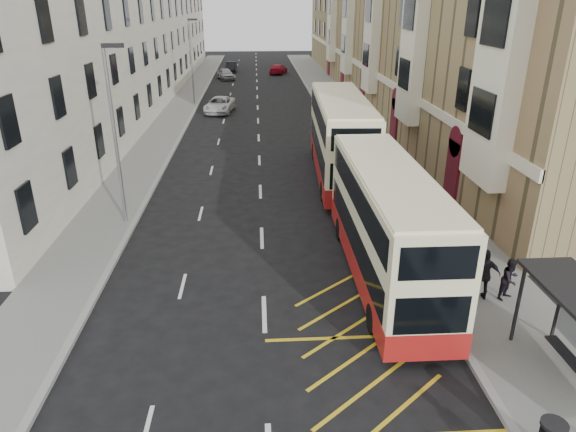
{
  "coord_description": "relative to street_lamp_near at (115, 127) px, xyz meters",
  "views": [
    {
      "loc": [
        -0.09,
        -10.72,
        9.81
      ],
      "look_at": [
        1.0,
        7.21,
        2.21
      ],
      "focal_mm": 32.0,
      "sensor_mm": 36.0,
      "label": 1
    }
  ],
  "objects": [
    {
      "name": "pedestrian_mid",
      "position": [
        14.86,
        -7.76,
        -3.73
      ],
      "size": [
        0.93,
        0.88,
        1.52
      ],
      "primitive_type": "imported",
      "rotation": [
        0.0,
        0.0,
        0.55
      ],
      "color": "black",
      "rests_on": "pavement_right"
    },
    {
      "name": "pedestrian_far",
      "position": [
        13.94,
        -7.71,
        -3.55
      ],
      "size": [
        1.15,
        0.61,
        1.88
      ],
      "primitive_type": "imported",
      "rotation": [
        0.0,
        0.0,
        3.0
      ],
      "color": "black",
      "rests_on": "pavement_right"
    },
    {
      "name": "white_van",
      "position": [
        2.8,
        25.92,
        -3.94
      ],
      "size": [
        3.0,
        5.31,
        1.4
      ],
      "primitive_type": "imported",
      "rotation": [
        0.0,
        0.0,
        -0.14
      ],
      "color": "silver",
      "rests_on": "ground"
    },
    {
      "name": "pavement_right",
      "position": [
        14.35,
        18.0,
        -4.56
      ],
      "size": [
        4.0,
        120.0,
        0.15
      ],
      "primitive_type": "cube",
      "color": "slate",
      "rests_on": "ground"
    },
    {
      "name": "guard_railing",
      "position": [
        12.6,
        -6.25,
        -3.78
      ],
      "size": [
        0.06,
        6.56,
        1.01
      ],
      "color": "red",
      "rests_on": "pavement_right"
    },
    {
      "name": "ground",
      "position": [
        6.35,
        -12.0,
        -4.64
      ],
      "size": [
        200.0,
        200.0,
        0.0
      ],
      "primitive_type": "plane",
      "color": "black",
      "rests_on": "ground"
    },
    {
      "name": "kerb_left",
      "position": [
        0.35,
        18.0,
        -4.56
      ],
      "size": [
        0.25,
        120.0,
        0.15
      ],
      "primitive_type": "cube",
      "color": "gray",
      "rests_on": "ground"
    },
    {
      "name": "double_decker_rear",
      "position": [
        11.07,
        6.15,
        -2.21
      ],
      "size": [
        3.27,
        12.03,
        4.76
      ],
      "rotation": [
        0.0,
        0.0,
        -0.05
      ],
      "color": "#FFF8C1",
      "rests_on": "ground"
    },
    {
      "name": "kerb_right",
      "position": [
        12.35,
        18.0,
        -4.56
      ],
      "size": [
        0.25,
        120.0,
        0.15
      ],
      "primitive_type": "cube",
      "color": "gray",
      "rests_on": "ground"
    },
    {
      "name": "road_markings",
      "position": [
        6.35,
        33.0,
        -4.63
      ],
      "size": [
        10.0,
        110.0,
        0.01
      ],
      "primitive_type": null,
      "color": "silver",
      "rests_on": "ground"
    },
    {
      "name": "street_lamp_near",
      "position": [
        0.0,
        0.0,
        0.0
      ],
      "size": [
        0.93,
        0.18,
        8.0
      ],
      "color": "gray",
      "rests_on": "pavement_left"
    },
    {
      "name": "car_red",
      "position": [
        9.46,
        52.71,
        -3.97
      ],
      "size": [
        2.99,
        4.89,
        1.32
      ],
      "primitive_type": "imported",
      "rotation": [
        0.0,
        0.0,
        2.87
      ],
      "color": "#A5091B",
      "rests_on": "ground"
    },
    {
      "name": "double_decker_front",
      "position": [
        10.91,
        -5.78,
        -2.44
      ],
      "size": [
        2.52,
        10.81,
        4.31
      ],
      "rotation": [
        0.0,
        0.0,
        -0.0
      ],
      "color": "#FFF8C1",
      "rests_on": "ground"
    },
    {
      "name": "street_lamp_far",
      "position": [
        0.0,
        30.0,
        0.0
      ],
      "size": [
        0.93,
        0.18,
        8.0
      ],
      "color": "gray",
      "rests_on": "pavement_left"
    },
    {
      "name": "pavement_left",
      "position": [
        -1.15,
        18.0,
        -4.56
      ],
      "size": [
        3.0,
        120.0,
        0.15
      ],
      "primitive_type": "cube",
      "color": "slate",
      "rests_on": "ground"
    },
    {
      "name": "terrace_left",
      "position": [
        -7.08,
        33.5,
        1.88
      ],
      "size": [
        9.18,
        79.0,
        13.25
      ],
      "color": "white",
      "rests_on": "ground"
    },
    {
      "name": "car_silver",
      "position": [
        2.24,
        47.53,
        -3.92
      ],
      "size": [
        2.87,
        4.54,
        1.44
      ],
      "primitive_type": "imported",
      "rotation": [
        0.0,
        0.0,
        0.3
      ],
      "color": "#95979C",
      "rests_on": "ground"
    },
    {
      "name": "car_dark",
      "position": [
        2.64,
        55.42,
        -3.93
      ],
      "size": [
        1.57,
        4.3,
        1.41
      ],
      "primitive_type": "imported",
      "rotation": [
        0.0,
        0.0,
        -0.02
      ],
      "color": "black",
      "rests_on": "ground"
    },
    {
      "name": "terrace_right",
      "position": [
        21.23,
        33.38,
        2.88
      ],
      "size": [
        10.75,
        79.0,
        15.25
      ],
      "color": "#918154",
      "rests_on": "ground"
    }
  ]
}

